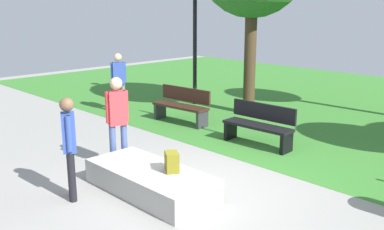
{
  "coord_description": "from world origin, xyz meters",
  "views": [
    {
      "loc": [
        4.85,
        -4.86,
        3.02
      ],
      "look_at": [
        -0.47,
        0.34,
        1.15
      ],
      "focal_mm": 41.37,
      "sensor_mm": 36.0,
      "label": 1
    }
  ],
  "objects_px": {
    "backpack_on_ledge": "(172,162)",
    "lamp_post": "(195,11)",
    "skater_performing_trick": "(69,141)",
    "park_bench_near_path": "(182,105)",
    "pedestrian_with_backpack": "(118,77)",
    "park_bench_by_oak": "(259,124)",
    "skater_watching": "(117,115)",
    "concrete_ledge": "(150,181)"
  },
  "relations": [
    {
      "from": "concrete_ledge",
      "to": "lamp_post",
      "type": "relative_size",
      "value": 0.49
    },
    {
      "from": "skater_performing_trick",
      "to": "pedestrian_with_backpack",
      "type": "xyz_separation_m",
      "value": [
        -4.32,
        3.97,
        0.05
      ]
    },
    {
      "from": "park_bench_by_oak",
      "to": "pedestrian_with_backpack",
      "type": "bearing_deg",
      "value": -175.51
    },
    {
      "from": "concrete_ledge",
      "to": "pedestrian_with_backpack",
      "type": "distance_m",
      "value": 5.86
    },
    {
      "from": "park_bench_by_oak",
      "to": "backpack_on_ledge",
      "type": "bearing_deg",
      "value": -78.78
    },
    {
      "from": "backpack_on_ledge",
      "to": "park_bench_by_oak",
      "type": "distance_m",
      "value": 3.17
    },
    {
      "from": "backpack_on_ledge",
      "to": "skater_performing_trick",
      "type": "distance_m",
      "value": 1.64
    },
    {
      "from": "backpack_on_ledge",
      "to": "lamp_post",
      "type": "bearing_deg",
      "value": 164.38
    },
    {
      "from": "park_bench_by_oak",
      "to": "lamp_post",
      "type": "bearing_deg",
      "value": 154.24
    },
    {
      "from": "backpack_on_ledge",
      "to": "skater_performing_trick",
      "type": "height_order",
      "value": "skater_performing_trick"
    },
    {
      "from": "skater_watching",
      "to": "park_bench_by_oak",
      "type": "relative_size",
      "value": 1.07
    },
    {
      "from": "concrete_ledge",
      "to": "backpack_on_ledge",
      "type": "bearing_deg",
      "value": 30.36
    },
    {
      "from": "backpack_on_ledge",
      "to": "pedestrian_with_backpack",
      "type": "relative_size",
      "value": 0.19
    },
    {
      "from": "concrete_ledge",
      "to": "backpack_on_ledge",
      "type": "relative_size",
      "value": 7.26
    },
    {
      "from": "concrete_ledge",
      "to": "park_bench_near_path",
      "type": "bearing_deg",
      "value": 130.17
    },
    {
      "from": "backpack_on_ledge",
      "to": "skater_performing_trick",
      "type": "xyz_separation_m",
      "value": [
        -1.0,
        -1.23,
        0.39
      ]
    },
    {
      "from": "backpack_on_ledge",
      "to": "park_bench_by_oak",
      "type": "xyz_separation_m",
      "value": [
        -0.62,
        3.11,
        -0.08
      ]
    },
    {
      "from": "backpack_on_ledge",
      "to": "park_bench_near_path",
      "type": "relative_size",
      "value": 0.2
    },
    {
      "from": "skater_performing_trick",
      "to": "park_bench_near_path",
      "type": "height_order",
      "value": "skater_performing_trick"
    },
    {
      "from": "skater_watching",
      "to": "concrete_ledge",
      "type": "bearing_deg",
      "value": -13.08
    },
    {
      "from": "lamp_post",
      "to": "park_bench_by_oak",
      "type": "bearing_deg",
      "value": -25.76
    },
    {
      "from": "backpack_on_ledge",
      "to": "pedestrian_with_backpack",
      "type": "bearing_deg",
      "value": -175.04
    },
    {
      "from": "concrete_ledge",
      "to": "park_bench_by_oak",
      "type": "bearing_deg",
      "value": 95.11
    },
    {
      "from": "skater_watching",
      "to": "lamp_post",
      "type": "xyz_separation_m",
      "value": [
        -2.9,
        4.88,
        1.8
      ]
    },
    {
      "from": "park_bench_near_path",
      "to": "lamp_post",
      "type": "bearing_deg",
      "value": 126.74
    },
    {
      "from": "skater_watching",
      "to": "park_bench_near_path",
      "type": "bearing_deg",
      "value": 116.75
    },
    {
      "from": "skater_watching",
      "to": "pedestrian_with_backpack",
      "type": "bearing_deg",
      "value": 144.58
    },
    {
      "from": "concrete_ledge",
      "to": "lamp_post",
      "type": "bearing_deg",
      "value": 129.03
    },
    {
      "from": "park_bench_near_path",
      "to": "pedestrian_with_backpack",
      "type": "relative_size",
      "value": 0.97
    },
    {
      "from": "skater_performing_trick",
      "to": "lamp_post",
      "type": "xyz_separation_m",
      "value": [
        -3.52,
        6.23,
        1.86
      ]
    },
    {
      "from": "skater_performing_trick",
      "to": "park_bench_by_oak",
      "type": "height_order",
      "value": "skater_performing_trick"
    },
    {
      "from": "park_bench_near_path",
      "to": "park_bench_by_oak",
      "type": "xyz_separation_m",
      "value": [
        2.57,
        -0.1,
        0.0
      ]
    },
    {
      "from": "concrete_ledge",
      "to": "skater_watching",
      "type": "relative_size",
      "value": 1.34
    },
    {
      "from": "skater_performing_trick",
      "to": "pedestrian_with_backpack",
      "type": "relative_size",
      "value": 0.98
    },
    {
      "from": "backpack_on_ledge",
      "to": "lamp_post",
      "type": "relative_size",
      "value": 0.07
    },
    {
      "from": "skater_performing_trick",
      "to": "backpack_on_ledge",
      "type": "bearing_deg",
      "value": 50.74
    },
    {
      "from": "skater_watching",
      "to": "backpack_on_ledge",
      "type": "bearing_deg",
      "value": -4.04
    },
    {
      "from": "skater_watching",
      "to": "park_bench_by_oak",
      "type": "height_order",
      "value": "skater_watching"
    },
    {
      "from": "skater_watching",
      "to": "pedestrian_with_backpack",
      "type": "distance_m",
      "value": 4.53
    },
    {
      "from": "backpack_on_ledge",
      "to": "skater_performing_trick",
      "type": "bearing_deg",
      "value": -97.05
    },
    {
      "from": "skater_watching",
      "to": "park_bench_by_oak",
      "type": "distance_m",
      "value": 3.21
    },
    {
      "from": "skater_performing_trick",
      "to": "concrete_ledge",
      "type": "bearing_deg",
      "value": 56.75
    }
  ]
}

